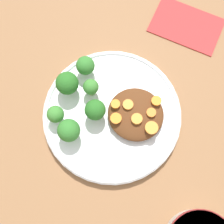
% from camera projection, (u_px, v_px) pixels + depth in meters
% --- Properties ---
extents(ground_plane, '(4.00, 4.00, 0.00)m').
position_uv_depth(ground_plane, '(112.00, 116.00, 0.67)').
color(ground_plane, '#8C603D').
extents(plate, '(0.29, 0.29, 0.02)m').
position_uv_depth(plate, '(112.00, 115.00, 0.66)').
color(plate, white).
rests_on(plate, ground_plane).
extents(stew_mound, '(0.12, 0.11, 0.03)m').
position_uv_depth(stew_mound, '(136.00, 114.00, 0.64)').
color(stew_mound, '#5B3319').
rests_on(stew_mound, plate).
extents(broccoli_floret_0, '(0.05, 0.05, 0.06)m').
position_uv_depth(broccoli_floret_0, '(69.00, 131.00, 0.61)').
color(broccoli_floret_0, '#7FA85B').
rests_on(broccoli_floret_0, plate).
extents(broccoli_floret_1, '(0.05, 0.05, 0.06)m').
position_uv_depth(broccoli_floret_1, '(68.00, 82.00, 0.63)').
color(broccoli_floret_1, '#759E51').
rests_on(broccoli_floret_1, plate).
extents(broccoli_floret_2, '(0.04, 0.04, 0.06)m').
position_uv_depth(broccoli_floret_2, '(95.00, 110.00, 0.62)').
color(broccoli_floret_2, '#759E51').
rests_on(broccoli_floret_2, plate).
extents(broccoli_floret_3, '(0.04, 0.04, 0.05)m').
position_uv_depth(broccoli_floret_3, '(85.00, 66.00, 0.65)').
color(broccoli_floret_3, '#7FA85B').
rests_on(broccoli_floret_3, plate).
extents(broccoli_floret_4, '(0.03, 0.03, 0.05)m').
position_uv_depth(broccoli_floret_4, '(91.00, 87.00, 0.64)').
color(broccoli_floret_4, '#7FA85B').
rests_on(broccoli_floret_4, plate).
extents(broccoli_floret_5, '(0.03, 0.03, 0.05)m').
position_uv_depth(broccoli_floret_5, '(56.00, 114.00, 0.62)').
color(broccoli_floret_5, '#759E51').
rests_on(broccoli_floret_5, plate).
extents(carrot_slice_0, '(0.02, 0.02, 0.00)m').
position_uv_depth(carrot_slice_0, '(116.00, 118.00, 0.62)').
color(carrot_slice_0, orange).
rests_on(carrot_slice_0, stew_mound).
extents(carrot_slice_1, '(0.02, 0.02, 0.00)m').
position_uv_depth(carrot_slice_1, '(156.00, 101.00, 0.63)').
color(carrot_slice_1, orange).
rests_on(carrot_slice_1, stew_mound).
extents(carrot_slice_2, '(0.03, 0.03, 0.01)m').
position_uv_depth(carrot_slice_2, '(152.00, 128.00, 0.61)').
color(carrot_slice_2, orange).
rests_on(carrot_slice_2, stew_mound).
extents(carrot_slice_3, '(0.02, 0.02, 0.01)m').
position_uv_depth(carrot_slice_3, '(137.00, 119.00, 0.61)').
color(carrot_slice_3, orange).
rests_on(carrot_slice_3, stew_mound).
extents(carrot_slice_4, '(0.02, 0.02, 0.00)m').
position_uv_depth(carrot_slice_4, '(151.00, 113.00, 0.62)').
color(carrot_slice_4, orange).
rests_on(carrot_slice_4, stew_mound).
extents(carrot_slice_5, '(0.02, 0.02, 0.01)m').
position_uv_depth(carrot_slice_5, '(117.00, 105.00, 0.62)').
color(carrot_slice_5, orange).
rests_on(carrot_slice_5, stew_mound).
extents(carrot_slice_6, '(0.02, 0.02, 0.01)m').
position_uv_depth(carrot_slice_6, '(128.00, 105.00, 0.62)').
color(carrot_slice_6, orange).
rests_on(carrot_slice_6, stew_mound).
extents(napkin, '(0.17, 0.12, 0.01)m').
position_uv_depth(napkin, '(187.00, 25.00, 0.73)').
color(napkin, '#B73333').
rests_on(napkin, ground_plane).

